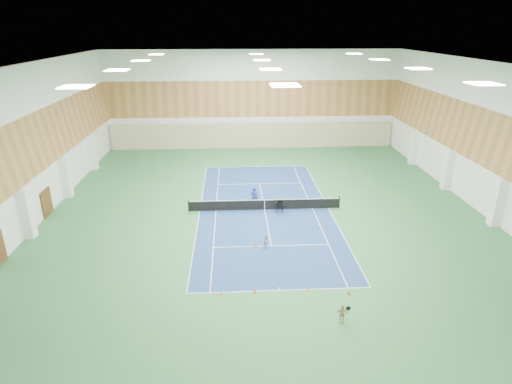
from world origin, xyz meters
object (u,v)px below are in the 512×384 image
child_court (267,241)px  ball_cart (280,207)px  coach (254,197)px  child_apron (342,314)px  tennis_net (265,204)px

child_court → ball_cart: child_court is taller
coach → child_apron: coach is taller
child_court → child_apron: child_apron is taller
tennis_net → child_court: bearing=-93.2°
coach → child_court: size_ratio=1.90×
tennis_net → child_court: tennis_net is taller
child_court → child_apron: bearing=-102.5°
tennis_net → child_court: size_ratio=13.01×
coach → ball_cart: bearing=167.5°
child_apron → tennis_net: bearing=106.8°
ball_cart → child_apron: bearing=-72.6°
child_court → child_apron: 8.95m
child_apron → child_court: bearing=117.3°
child_apron → ball_cart: child_apron is taller
tennis_net → ball_cart: 1.37m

